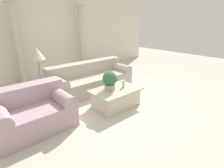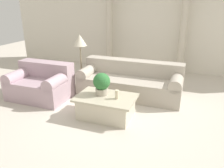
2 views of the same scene
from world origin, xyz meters
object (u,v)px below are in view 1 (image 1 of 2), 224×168
Objects in this scene: loveseat at (33,111)px; potted_plant at (110,80)px; floor_lamp at (37,57)px; coffee_table at (116,97)px; sofa_long at (91,79)px.

loveseat is 1.72m from potted_plant.
floor_lamp reaches higher than loveseat.
potted_plant is (-0.12, 0.08, 0.44)m from coffee_table.
loveseat is 0.99× the size of floor_lamp.
floor_lamp reaches higher than potted_plant.
coffee_table is (-0.14, -1.23, -0.11)m from sofa_long.
loveseat reaches higher than coffee_table.
sofa_long is 1.75× the size of floor_lamp.
sofa_long is 2.12× the size of coffee_table.
potted_plant is at bearing -48.60° from floor_lamp.
potted_plant reaches higher than sofa_long.
coffee_table is 0.83× the size of floor_lamp.
potted_plant reaches higher than loveseat.
potted_plant is at bearing 146.13° from coffee_table.
loveseat is at bearing -119.46° from floor_lamp.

